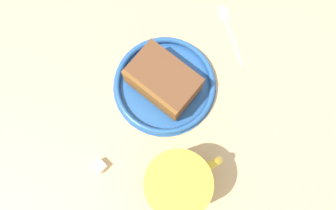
{
  "coord_description": "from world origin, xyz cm",
  "views": [
    {
      "loc": [
        5.1,
        -10.23,
        56.02
      ],
      "look_at": [
        -1.13,
        1.11,
        3.0
      ],
      "focal_mm": 36.52,
      "sensor_mm": 36.0,
      "label": 1
    }
  ],
  "objects_px": {
    "small_plate": "(165,85)",
    "sugar_cube": "(100,166)",
    "cake_slice": "(163,81)",
    "tea_mug": "(178,184)",
    "teaspoon": "(227,21)"
  },
  "relations": [
    {
      "from": "small_plate",
      "to": "sugar_cube",
      "type": "xyz_separation_m",
      "value": [
        -0.03,
        -0.17,
        -0.0
      ]
    },
    {
      "from": "cake_slice",
      "to": "tea_mug",
      "type": "bearing_deg",
      "value": -53.3
    },
    {
      "from": "small_plate",
      "to": "teaspoon",
      "type": "bearing_deg",
      "value": 75.99
    },
    {
      "from": "small_plate",
      "to": "cake_slice",
      "type": "relative_size",
      "value": 1.48
    },
    {
      "from": "sugar_cube",
      "to": "tea_mug",
      "type": "bearing_deg",
      "value": 15.86
    },
    {
      "from": "cake_slice",
      "to": "teaspoon",
      "type": "relative_size",
      "value": 1.26
    },
    {
      "from": "cake_slice",
      "to": "teaspoon",
      "type": "height_order",
      "value": "cake_slice"
    },
    {
      "from": "small_plate",
      "to": "tea_mug",
      "type": "distance_m",
      "value": 0.17
    },
    {
      "from": "tea_mug",
      "to": "teaspoon",
      "type": "distance_m",
      "value": 0.3
    },
    {
      "from": "small_plate",
      "to": "cake_slice",
      "type": "height_order",
      "value": "cake_slice"
    },
    {
      "from": "sugar_cube",
      "to": "teaspoon",
      "type": "bearing_deg",
      "value": 78.78
    },
    {
      "from": "teaspoon",
      "to": "sugar_cube",
      "type": "distance_m",
      "value": 0.33
    },
    {
      "from": "teaspoon",
      "to": "cake_slice",
      "type": "bearing_deg",
      "value": -103.95
    },
    {
      "from": "small_plate",
      "to": "teaspoon",
      "type": "distance_m",
      "value": 0.16
    },
    {
      "from": "cake_slice",
      "to": "sugar_cube",
      "type": "bearing_deg",
      "value": -98.49
    }
  ]
}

